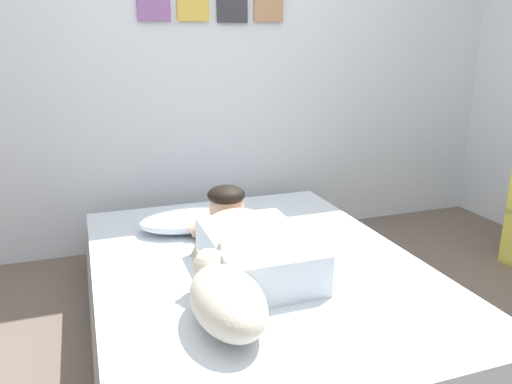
{
  "coord_description": "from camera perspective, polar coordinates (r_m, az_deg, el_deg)",
  "views": [
    {
      "loc": [
        -0.84,
        -1.76,
        1.33
      ],
      "look_at": [
        -0.02,
        0.57,
        0.59
      ],
      "focal_mm": 35.13,
      "sensor_mm": 36.0,
      "label": 1
    }
  ],
  "objects": [
    {
      "name": "cell_phone",
      "position": [
        2.38,
        5.28,
        -7.97
      ],
      "size": [
        0.07,
        0.14,
        0.01
      ],
      "primitive_type": "cube",
      "color": "black",
      "rests_on": "bed"
    },
    {
      "name": "ground_plane",
      "position": [
        2.36,
        5.3,
        -17.59
      ],
      "size": [
        12.39,
        12.39,
        0.0
      ],
      "primitive_type": "plane",
      "color": "#66564C"
    },
    {
      "name": "person_lying",
      "position": [
        2.36,
        -0.92,
        -5.41
      ],
      "size": [
        0.43,
        0.92,
        0.27
      ],
      "color": "silver",
      "rests_on": "bed"
    },
    {
      "name": "pillow",
      "position": [
        2.78,
        -7.84,
        -3.18
      ],
      "size": [
        0.52,
        0.32,
        0.11
      ],
      "primitive_type": "ellipsoid",
      "color": "silver",
      "rests_on": "bed"
    },
    {
      "name": "coffee_cup",
      "position": [
        2.77,
        -1.4,
        -3.52
      ],
      "size": [
        0.12,
        0.09,
        0.07
      ],
      "color": "white",
      "rests_on": "bed"
    },
    {
      "name": "dog",
      "position": [
        1.87,
        -3.55,
        -11.73
      ],
      "size": [
        0.26,
        0.57,
        0.21
      ],
      "color": "beige",
      "rests_on": "bed"
    },
    {
      "name": "back_wall",
      "position": [
        3.37,
        -5.09,
        15.35
      ],
      "size": [
        4.2,
        0.12,
        2.5
      ],
      "color": "silver",
      "rests_on": "ground"
    },
    {
      "name": "bed",
      "position": [
        2.45,
        0.18,
        -11.67
      ],
      "size": [
        1.53,
        2.05,
        0.34
      ],
      "color": "gray",
      "rests_on": "ground"
    }
  ]
}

